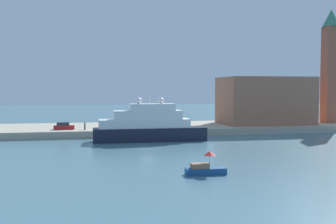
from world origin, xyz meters
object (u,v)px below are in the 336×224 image
small_motorboat (205,168)px  parked_car (64,126)px  large_yacht (148,126)px  harbor_building (265,101)px  bell_tower (330,62)px  person_figure (85,126)px  mooring_bollard (152,128)px

small_motorboat → parked_car: parked_car is taller
small_motorboat → large_yacht: bearing=94.1°
harbor_building → bell_tower: (18.29, 0.01, 10.03)m
large_yacht → person_figure: bearing=143.2°
large_yacht → bell_tower: (50.61, 16.90, 14.51)m
parked_car → person_figure: bearing=-24.7°
large_yacht → harbor_building: 36.74m
harbor_building → mooring_bollard: bearing=-163.3°
large_yacht → mooring_bollard: bearing=76.7°
parked_car → mooring_bollard: parked_car is taller
small_motorboat → person_figure: bearing=109.6°
large_yacht → mooring_bollard: 8.04m
parked_car → person_figure: size_ratio=2.47×
small_motorboat → parked_car: bearing=113.9°
bell_tower → large_yacht: bearing=-161.5°
small_motorboat → bell_tower: (48.28, 49.26, 16.66)m
small_motorboat → mooring_bollard: size_ratio=7.17×
large_yacht → bell_tower: 55.29m
large_yacht → small_motorboat: large_yacht is taller
small_motorboat → mooring_bollard: bearing=90.7°
bell_tower → person_figure: 65.39m
person_figure → mooring_bollard: 14.50m
parked_car → person_figure: person_figure is taller
small_motorboat → mooring_bollard: 40.11m
harbor_building → bell_tower: size_ratio=0.74×
harbor_building → person_figure: (-44.88, -7.50, -5.11)m
harbor_building → parked_car: size_ratio=4.98×
large_yacht → small_motorboat: size_ratio=4.58×
large_yacht → harbor_building: (32.32, 16.90, 4.47)m
harbor_building → person_figure: harbor_building is taller
harbor_building → mooring_bollard: (-30.48, -9.15, -5.59)m
harbor_building → parked_car: (-49.41, -5.42, -5.26)m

